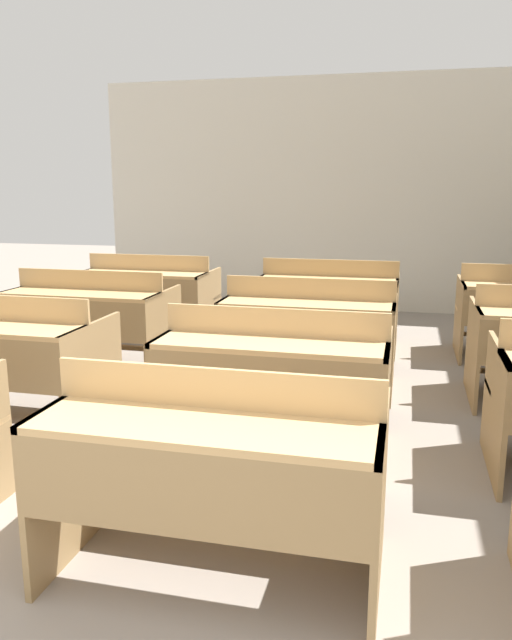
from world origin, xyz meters
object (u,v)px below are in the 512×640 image
at_px(bench_third_center, 309,329).
at_px(bench_back_center, 329,300).
at_px(bench_second_left, 0,355).
at_px(bench_back_left, 149,293).
at_px(bench_third_left, 90,317).
at_px(bench_second_center, 275,375).
at_px(bench_front_center, 215,466).

relative_size(bench_third_center, bench_back_center, 1.00).
bearing_deg(bench_second_left, bench_back_left, 90.63).
height_order(bench_second_left, bench_third_left, same).
distance_m(bench_second_left, bench_back_center, 3.13).
bearing_deg(bench_back_left, bench_second_left, -89.37).
distance_m(bench_second_center, bench_third_left, 2.26).
relative_size(bench_second_left, bench_second_center, 1.00).
distance_m(bench_front_center, bench_third_center, 2.50).
relative_size(bench_front_center, bench_second_center, 1.00).
bearing_deg(bench_third_left, bench_second_center, -34.27).
distance_m(bench_second_center, bench_back_center, 2.54).
bearing_deg(bench_front_center, bench_second_center, 90.96).
distance_m(bench_front_center, bench_back_left, 4.23).
bearing_deg(bench_third_center, bench_third_left, 179.47).
bearing_deg(bench_back_left, bench_third_center, -34.24).
relative_size(bench_second_center, bench_third_left, 1.00).
height_order(bench_second_left, bench_back_center, same).
xyz_separation_m(bench_second_left, bench_third_center, (1.85, 1.24, 0.00)).
xyz_separation_m(bench_front_center, bench_second_center, (-0.02, 1.24, 0.00)).
height_order(bench_second_center, bench_third_left, same).
height_order(bench_front_center, bench_third_left, same).
bearing_deg(bench_front_center, bench_back_center, 90.25).
relative_size(bench_front_center, bench_second_left, 1.00).
distance_m(bench_second_left, bench_back_left, 2.53).
xyz_separation_m(bench_second_left, bench_third_left, (-0.02, 1.26, 0.00)).
relative_size(bench_third_left, bench_third_center, 1.00).
relative_size(bench_front_center, bench_third_left, 1.00).
bearing_deg(bench_third_left, bench_back_left, 90.37).
height_order(bench_front_center, bench_back_center, same).
bearing_deg(bench_back_left, bench_second_center, -53.51).
relative_size(bench_second_left, bench_third_left, 1.00).
bearing_deg(bench_second_center, bench_front_center, -89.04).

